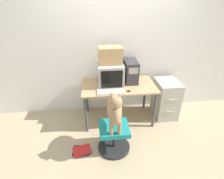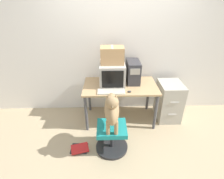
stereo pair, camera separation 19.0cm
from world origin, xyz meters
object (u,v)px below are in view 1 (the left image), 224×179
at_px(crt_monitor, 110,74).
at_px(office_chair, 114,137).
at_px(keyboard, 111,92).
at_px(pc_tower, 131,71).
at_px(filing_cabinet, 166,99).
at_px(cardboard_box, 110,55).
at_px(book_stack_floor, 82,150).
at_px(dog, 114,108).

bearing_deg(crt_monitor, office_chair, -92.22).
xyz_separation_m(crt_monitor, keyboard, (-0.03, -0.34, -0.17)).
relative_size(keyboard, office_chair, 0.89).
relative_size(crt_monitor, pc_tower, 1.18).
height_order(crt_monitor, pc_tower, pc_tower).
distance_m(crt_monitor, filing_cabinet, 1.20).
height_order(pc_tower, cardboard_box, cardboard_box).
bearing_deg(book_stack_floor, keyboard, 45.48).
xyz_separation_m(keyboard, dog, (-0.00, -0.52, 0.03)).
xyz_separation_m(office_chair, book_stack_floor, (-0.50, -0.02, -0.21)).
relative_size(keyboard, book_stack_floor, 1.46).
bearing_deg(pc_tower, office_chair, -114.65).
bearing_deg(office_chair, pc_tower, 65.35).
xyz_separation_m(keyboard, book_stack_floor, (-0.51, -0.52, -0.72)).
distance_m(pc_tower, dog, 1.01).
bearing_deg(pc_tower, crt_monitor, -171.49).
relative_size(dog, cardboard_box, 1.62).
relative_size(dog, filing_cabinet, 0.86).
distance_m(office_chair, cardboard_box, 1.31).
bearing_deg(crt_monitor, keyboard, -94.65).
distance_m(cardboard_box, book_stack_floor, 1.58).
distance_m(crt_monitor, keyboard, 0.38).
height_order(keyboard, dog, dog).
bearing_deg(dog, cardboard_box, 87.86).
height_order(pc_tower, office_chair, pc_tower).
xyz_separation_m(dog, book_stack_floor, (-0.50, 0.01, -0.75)).
bearing_deg(cardboard_box, crt_monitor, -90.00).
distance_m(keyboard, dog, 0.53).
height_order(dog, filing_cabinet, dog).
distance_m(pc_tower, keyboard, 0.59).
height_order(filing_cabinet, book_stack_floor, filing_cabinet).
xyz_separation_m(pc_tower, dog, (-0.41, -0.92, -0.15)).
bearing_deg(cardboard_box, filing_cabinet, -3.61).
xyz_separation_m(pc_tower, filing_cabinet, (0.69, -0.12, -0.55)).
distance_m(pc_tower, office_chair, 1.20).
distance_m(office_chair, book_stack_floor, 0.54).
height_order(office_chair, dog, dog).
distance_m(pc_tower, cardboard_box, 0.50).
distance_m(crt_monitor, book_stack_floor, 1.34).
relative_size(crt_monitor, filing_cabinet, 0.67).
xyz_separation_m(cardboard_box, book_stack_floor, (-0.53, -0.86, -1.22)).
distance_m(crt_monitor, dog, 0.87).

